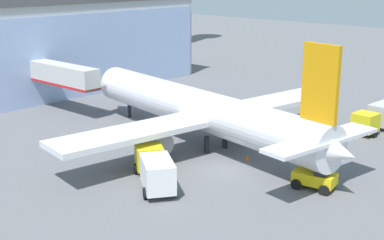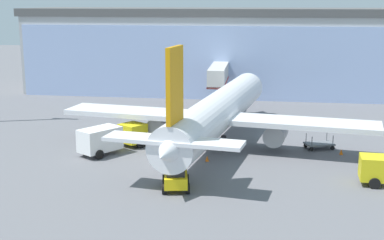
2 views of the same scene
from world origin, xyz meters
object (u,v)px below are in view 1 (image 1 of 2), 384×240
object	(u,v)px
airplane	(203,111)
catering_truck	(155,168)
baggage_cart	(264,119)
jet_bridge	(57,75)
pushback_tug	(316,177)
safety_cone_wingtip	(287,120)
safety_cone_nose	(248,157)
fuel_truck	(379,116)

from	to	relation	value
airplane	catering_truck	world-z (taller)	airplane
airplane	baggage_cart	world-z (taller)	airplane
jet_bridge	airplane	size ratio (longest dim) A/B	0.38
catering_truck	pushback_tug	xyz separation A→B (m)	(8.10, -9.61, -0.49)
safety_cone_wingtip	safety_cone_nose	bearing A→B (deg)	-162.35
safety_cone_nose	safety_cone_wingtip	distance (m)	13.28
pushback_tug	safety_cone_nose	world-z (taller)	pushback_tug
jet_bridge	safety_cone_wingtip	world-z (taller)	jet_bridge
baggage_cart	safety_cone_wingtip	world-z (taller)	baggage_cart
jet_bridge	fuel_truck	xyz separation A→B (m)	(18.31, -31.82, -2.92)
baggage_cart	safety_cone_nose	distance (m)	12.19
jet_bridge	pushback_tug	bearing A→B (deg)	178.73
fuel_truck	safety_cone_nose	bearing A→B (deg)	-11.60
baggage_cart	jet_bridge	bearing A→B (deg)	100.15
fuel_truck	pushback_tug	xyz separation A→B (m)	(-18.53, -3.22, -0.49)
pushback_tug	airplane	bearing A→B (deg)	-18.52
jet_bridge	fuel_truck	world-z (taller)	jet_bridge
catering_truck	baggage_cart	distance (m)	20.84
jet_bridge	safety_cone_wingtip	size ratio (longest dim) A/B	24.31
fuel_truck	baggage_cart	bearing A→B (deg)	-55.60
safety_cone_wingtip	catering_truck	bearing A→B (deg)	-174.35
pushback_tug	safety_cone_nose	bearing A→B (deg)	-21.73
jet_bridge	baggage_cart	distance (m)	24.91
catering_truck	safety_cone_nose	world-z (taller)	catering_truck
safety_cone_wingtip	pushback_tug	bearing A→B (deg)	-140.34
jet_bridge	fuel_truck	distance (m)	36.83
baggage_cart	safety_cone_nose	size ratio (longest dim) A/B	5.77
baggage_cart	fuel_truck	bearing A→B (deg)	-78.45
jet_bridge	baggage_cart	xyz separation A→B (m)	(12.10, -21.43, -3.89)
fuel_truck	safety_cone_nose	world-z (taller)	fuel_truck
baggage_cart	pushback_tug	xyz separation A→B (m)	(-12.32, -13.62, 0.47)
airplane	safety_cone_wingtip	xyz separation A→B (m)	(12.25, -1.70, -3.17)
airplane	pushback_tug	size ratio (longest dim) A/B	10.08
baggage_cart	safety_cone_wingtip	size ratio (longest dim) A/B	5.77
jet_bridge	safety_cone_nose	bearing A→B (deg)	-177.98
fuel_truck	baggage_cart	xyz separation A→B (m)	(-6.21, 10.39, -0.97)
jet_bridge	safety_cone_nose	size ratio (longest dim) A/B	24.31
jet_bridge	airplane	xyz separation A→B (m)	(1.79, -21.52, -0.95)
airplane	fuel_truck	size ratio (longest dim) A/B	4.71
jet_bridge	airplane	bearing A→B (deg)	-176.14
safety_cone_nose	fuel_truck	bearing A→B (deg)	-15.15
fuel_truck	baggage_cart	world-z (taller)	fuel_truck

